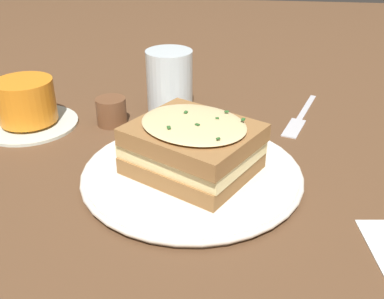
% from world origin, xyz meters
% --- Properties ---
extents(ground_plane, '(2.40, 2.40, 0.00)m').
position_xyz_m(ground_plane, '(0.00, 0.00, 0.00)').
color(ground_plane, brown).
extents(dinner_plate, '(0.27, 0.27, 0.01)m').
position_xyz_m(dinner_plate, '(0.02, 0.03, 0.01)').
color(dinner_plate, silver).
rests_on(dinner_plate, ground_plane).
extents(sandwich, '(0.18, 0.17, 0.07)m').
position_xyz_m(sandwich, '(0.02, 0.02, 0.05)').
color(sandwich, olive).
rests_on(sandwich, dinner_plate).
extents(teacup_with_saucer, '(0.15, 0.14, 0.07)m').
position_xyz_m(teacup_with_saucer, '(-0.24, 0.15, 0.03)').
color(teacup_with_saucer, silver).
rests_on(teacup_with_saucer, ground_plane).
extents(water_glass, '(0.07, 0.07, 0.10)m').
position_xyz_m(water_glass, '(-0.04, 0.22, 0.05)').
color(water_glass, silver).
rests_on(water_glass, ground_plane).
extents(fork, '(0.07, 0.17, 0.00)m').
position_xyz_m(fork, '(0.17, 0.21, 0.00)').
color(fork, silver).
rests_on(fork, ground_plane).
extents(condiment_pot, '(0.04, 0.04, 0.04)m').
position_xyz_m(condiment_pot, '(-0.12, 0.17, 0.02)').
color(condiment_pot, brown).
rests_on(condiment_pot, ground_plane).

